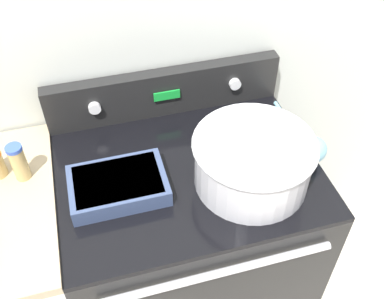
{
  "coord_description": "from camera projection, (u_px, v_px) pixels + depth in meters",
  "views": [
    {
      "loc": [
        -0.24,
        -0.61,
        1.97
      ],
      "look_at": [
        0.02,
        0.33,
        1.01
      ],
      "focal_mm": 42.0,
      "sensor_mm": 36.0,
      "label": 1
    }
  ],
  "objects": [
    {
      "name": "stove_range",
      "position": [
        188.0,
        252.0,
        1.73
      ],
      "size": [
        0.81,
        0.66,
        0.95
      ],
      "color": "black",
      "rests_on": "ground_plane"
    },
    {
      "name": "ladle",
      "position": [
        311.0,
        148.0,
        1.41
      ],
      "size": [
        0.08,
        0.33,
        0.08
      ],
      "color": "#7AB2C6",
      "rests_on": "stove_range"
    },
    {
      "name": "casserole_dish",
      "position": [
        118.0,
        185.0,
        1.31
      ],
      "size": [
        0.28,
        0.19,
        0.05
      ],
      "color": "#38476B",
      "rests_on": "stove_range"
    },
    {
      "name": "spice_jar_blue_cap",
      "position": [
        19.0,
        162.0,
        1.31
      ],
      "size": [
        0.05,
        0.05,
        0.12
      ],
      "color": "tan",
      "rests_on": "side_counter"
    },
    {
      "name": "kitchen_wall",
      "position": [
        158.0,
        26.0,
        1.43
      ],
      "size": [
        8.0,
        0.05,
        2.5
      ],
      "color": "silver",
      "rests_on": "ground_plane"
    },
    {
      "name": "control_panel",
      "position": [
        165.0,
        92.0,
        1.54
      ],
      "size": [
        0.81,
        0.07,
        0.17
      ],
      "color": "black",
      "rests_on": "stove_range"
    },
    {
      "name": "side_counter",
      "position": [
        14.0,
        293.0,
        1.6
      ],
      "size": [
        0.48,
        0.63,
        0.96
      ],
      "color": "silver",
      "rests_on": "ground_plane"
    },
    {
      "name": "mixing_bowl",
      "position": [
        253.0,
        160.0,
        1.3
      ],
      "size": [
        0.36,
        0.36,
        0.16
      ],
      "color": "silver",
      "rests_on": "stove_range"
    }
  ]
}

